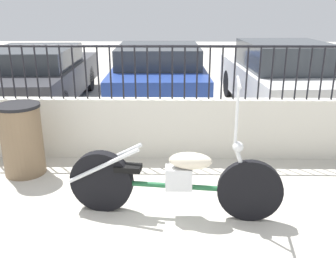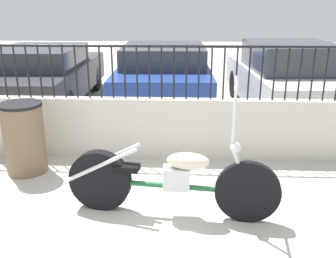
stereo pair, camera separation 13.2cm
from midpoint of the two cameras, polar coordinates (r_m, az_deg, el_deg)
The scene contains 7 objects.
low_wall at distance 5.50m, azimuth -2.05°, elevation 0.18°, with size 8.85×0.18×0.88m.
fence_railing at distance 5.28m, azimuth -2.17°, elevation 9.93°, with size 8.85×0.04×0.76m.
motorcycle_green at distance 4.00m, azimuth -0.23°, elevation -7.68°, with size 2.27×0.56×1.50m.
trash_bin at distance 5.30m, azimuth -20.41°, elevation -1.28°, with size 0.56×0.56×0.96m.
car_dark_grey at distance 8.79m, azimuth -17.97°, elevation 7.83°, with size 2.01×4.62×1.29m.
car_blue at distance 8.40m, azimuth -0.15°, elevation 8.37°, with size 2.02×4.38×1.33m.
car_white at distance 8.13m, azimuth 18.15°, elevation 7.38°, with size 2.02×4.36×1.45m.
Camera 2 is at (0.52, -2.78, 2.18)m, focal length 40.00 mm.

